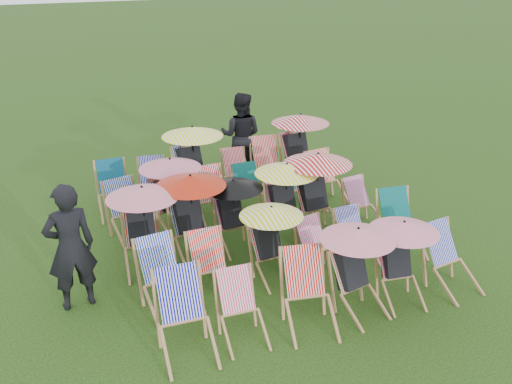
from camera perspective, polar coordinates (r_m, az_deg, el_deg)
name	(u,v)px	position (r m, az deg, el deg)	size (l,w,h in m)	color
ground	(263,245)	(9.84, 0.68, -5.35)	(100.00, 100.00, 0.00)	black
deckchair_0	(185,318)	(7.23, -7.08, -12.43)	(0.73, 0.98, 1.02)	#A97A4E
deckchair_1	(242,310)	(7.47, -1.44, -11.70)	(0.61, 0.82, 0.86)	#A97A4E
deckchair_2	(309,294)	(7.68, 5.35, -10.11)	(0.83, 1.03, 1.00)	#A97A4E
deckchair_3	(358,270)	(7.99, 10.16, -7.67)	(1.04, 1.13, 1.24)	#A97A4E
deckchair_4	(401,260)	(8.39, 14.30, -6.64)	(1.00, 1.06, 1.19)	#A97A4E
deckchair_5	(452,260)	(8.94, 19.03, -6.45)	(0.73, 0.94, 0.95)	#A97A4E
deckchair_6	(165,278)	(8.11, -9.09, -8.46)	(0.74, 0.95, 0.97)	#A97A4E
deckchair_7	(213,269)	(8.29, -4.36, -7.65)	(0.61, 0.85, 0.92)	#A97A4E
deckchair_8	(272,242)	(8.65, 1.57, -5.04)	(0.97, 1.03, 1.15)	#A97A4E
deckchair_9	(320,249)	(8.90, 6.39, -5.69)	(0.68, 0.85, 0.84)	#A97A4E
deckchair_10	(357,238)	(9.33, 10.07, -4.54)	(0.58, 0.79, 0.83)	#A97A4E
deckchair_11	(402,224)	(9.76, 14.37, -3.12)	(0.77, 0.99, 0.98)	#A97A4E
deckchair_12	(143,227)	(9.05, -11.27, -3.48)	(1.13, 1.20, 1.34)	#A97A4E
deckchair_13	(192,215)	(9.30, -6.46, -2.30)	(1.15, 1.21, 1.36)	#A97A4E
deckchair_14	(234,213)	(9.54, -2.24, -2.10)	(1.00, 1.05, 1.18)	#A97A4E
deckchair_15	(286,200)	(9.86, 3.05, -0.79)	(1.11, 1.15, 1.32)	#A97A4E
deckchair_16	(318,192)	(10.06, 6.18, -0.03)	(1.21, 1.27, 1.43)	#A97A4E
deckchair_17	(364,204)	(10.53, 10.75, -1.20)	(0.66, 0.84, 0.84)	#A97A4E
deckchair_18	(129,211)	(10.17, -12.62, -1.90)	(0.80, 1.00, 0.97)	#A97A4E
deckchair_19	(172,194)	(10.21, -8.38, -0.18)	(1.10, 1.20, 1.31)	#A97A4E
deckchair_20	(214,198)	(10.46, -4.21, -0.58)	(0.67, 0.92, 0.99)	#A97A4E
deckchair_21	(251,192)	(10.76, -0.48, -0.01)	(0.61, 0.85, 0.92)	#A97A4E
deckchair_22	(295,187)	(11.10, 3.95, 0.46)	(0.64, 0.83, 0.84)	#A97A4E
deckchair_23	(328,179)	(11.39, 7.17, 1.32)	(0.73, 0.95, 0.98)	#A97A4E
deckchair_24	(114,190)	(11.12, -14.04, 0.19)	(0.70, 0.93, 0.97)	#A97A4E
deckchair_25	(153,183)	(11.37, -10.27, 0.86)	(0.73, 0.91, 0.89)	#A97A4E
deckchair_26	(194,162)	(11.49, -6.24, 3.05)	(1.22, 1.32, 1.45)	#A97A4E
deckchair_27	(237,173)	(11.78, -1.89, 1.95)	(0.65, 0.85, 0.86)	#A97A4E
deckchair_28	(268,164)	(12.08, 1.25, 2.84)	(0.77, 0.99, 0.99)	#A97A4E
deckchair_29	(300,147)	(12.28, 4.44, 4.48)	(1.23, 1.29, 1.46)	#A97A4E
person_left	(70,247)	(8.24, -18.08, -5.27)	(0.68, 0.45, 1.87)	black
person_rear	(241,135)	(12.48, -1.51, 5.68)	(0.92, 0.71, 1.89)	black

